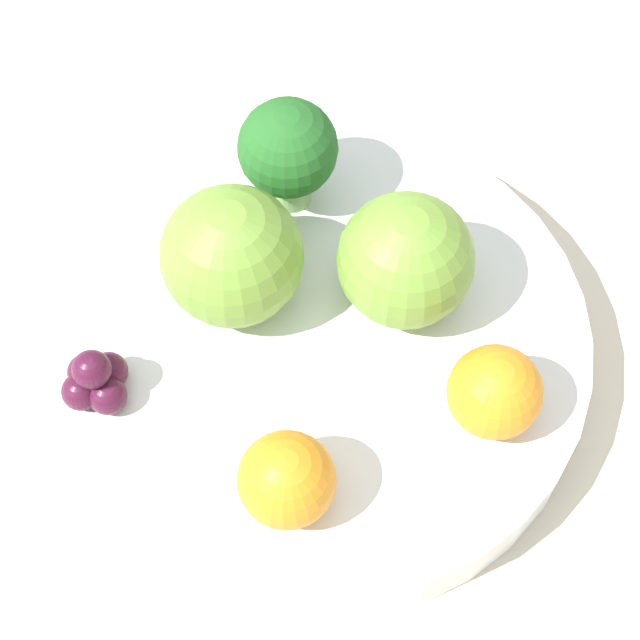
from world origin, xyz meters
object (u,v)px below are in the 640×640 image
(apple_red, at_px, (406,260))
(orange_front, at_px, (287,480))
(orange_back, at_px, (495,392))
(grape_cluster, at_px, (95,380))
(apple_green, at_px, (232,256))
(broccoli, at_px, (288,151))
(bowl, at_px, (320,348))

(apple_red, bearing_deg, orange_front, -159.80)
(orange_back, height_order, grape_cluster, orange_back)
(apple_green, distance_m, grape_cluster, 0.08)
(broccoli, bearing_deg, grape_cluster, -170.08)
(apple_red, xyz_separation_m, grape_cluster, (-0.13, 0.05, -0.02))
(bowl, bearing_deg, apple_green, 110.38)
(orange_back, bearing_deg, orange_front, 161.82)
(bowl, relative_size, orange_back, 6.08)
(broccoli, distance_m, grape_cluster, 0.13)
(broccoli, xyz_separation_m, apple_green, (-0.05, -0.02, -0.00))
(broccoli, height_order, apple_green, apple_green)
(broccoli, xyz_separation_m, orange_front, (-0.10, -0.11, -0.01))
(bowl, xyz_separation_m, broccoli, (0.04, 0.06, 0.05))
(broccoli, bearing_deg, orange_front, -131.84)
(orange_back, bearing_deg, apple_red, 78.65)
(bowl, xyz_separation_m, orange_back, (0.03, -0.08, 0.04))
(bowl, distance_m, apple_green, 0.06)
(broccoli, bearing_deg, apple_green, -155.37)
(grape_cluster, bearing_deg, orange_back, -45.85)
(apple_red, bearing_deg, orange_back, -101.35)
(apple_red, bearing_deg, apple_green, 136.66)
(apple_red, bearing_deg, bowl, 163.96)
(bowl, distance_m, broccoli, 0.09)
(bowl, bearing_deg, broccoli, 58.67)
(apple_red, bearing_deg, grape_cluster, 157.61)
(apple_red, distance_m, orange_back, 0.07)
(broccoli, distance_m, orange_back, 0.14)
(apple_red, xyz_separation_m, orange_front, (-0.10, -0.04, -0.01))
(orange_front, bearing_deg, bowl, 38.09)
(grape_cluster, bearing_deg, broccoli, 9.92)
(apple_green, height_order, orange_back, apple_green)
(apple_green, height_order, grape_cluster, apple_green)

